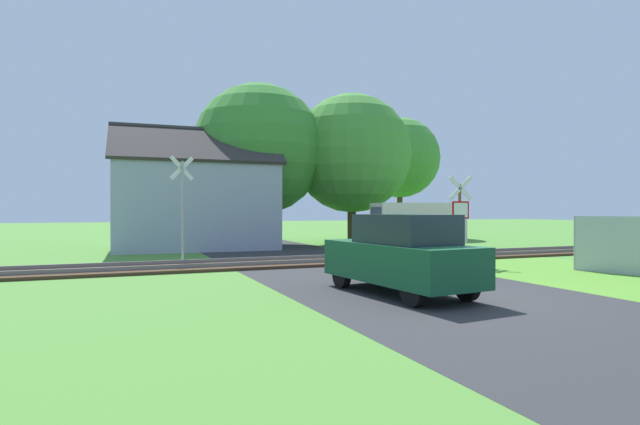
{
  "coord_description": "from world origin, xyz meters",
  "views": [
    {
      "loc": [
        -6.61,
        -8.82,
        1.86
      ],
      "look_at": [
        0.5,
        8.68,
        1.8
      ],
      "focal_mm": 28.0,
      "sensor_mm": 36.0,
      "label": 1
    }
  ],
  "objects_px": {
    "stop_sign_near": "(460,214)",
    "tree_right": "(352,154)",
    "house": "(195,203)",
    "parked_car": "(401,254)",
    "crossing_sign_far": "(182,202)",
    "tree_center": "(259,149)",
    "tree_far": "(400,158)",
    "mail_truck": "(414,224)"
  },
  "relations": [
    {
      "from": "stop_sign_near",
      "to": "tree_right",
      "type": "relative_size",
      "value": 0.36
    },
    {
      "from": "house",
      "to": "mail_truck",
      "type": "bearing_deg",
      "value": -24.2
    },
    {
      "from": "stop_sign_near",
      "to": "parked_car",
      "type": "relative_size",
      "value": 0.74
    },
    {
      "from": "stop_sign_near",
      "to": "tree_far",
      "type": "distance_m",
      "value": 19.27
    },
    {
      "from": "house",
      "to": "tree_right",
      "type": "distance_m",
      "value": 9.29
    },
    {
      "from": "stop_sign_near",
      "to": "crossing_sign_far",
      "type": "relative_size",
      "value": 0.8
    },
    {
      "from": "house",
      "to": "tree_far",
      "type": "relative_size",
      "value": 0.93
    },
    {
      "from": "house",
      "to": "mail_truck",
      "type": "distance_m",
      "value": 10.81
    },
    {
      "from": "tree_far",
      "to": "parked_car",
      "type": "relative_size",
      "value": 2.07
    },
    {
      "from": "parked_car",
      "to": "tree_far",
      "type": "bearing_deg",
      "value": 53.0
    },
    {
      "from": "tree_center",
      "to": "mail_truck",
      "type": "bearing_deg",
      "value": -44.1
    },
    {
      "from": "crossing_sign_far",
      "to": "house",
      "type": "relative_size",
      "value": 0.48
    },
    {
      "from": "stop_sign_near",
      "to": "house",
      "type": "distance_m",
      "value": 13.36
    },
    {
      "from": "crossing_sign_far",
      "to": "tree_far",
      "type": "bearing_deg",
      "value": 23.69
    },
    {
      "from": "parked_car",
      "to": "stop_sign_near",
      "type": "bearing_deg",
      "value": 35.49
    },
    {
      "from": "mail_truck",
      "to": "stop_sign_near",
      "type": "bearing_deg",
      "value": 170.49
    },
    {
      "from": "house",
      "to": "parked_car",
      "type": "height_order",
      "value": "house"
    },
    {
      "from": "house",
      "to": "mail_truck",
      "type": "xyz_separation_m",
      "value": [
        9.68,
        -4.71,
        -1.0
      ]
    },
    {
      "from": "tree_center",
      "to": "house",
      "type": "bearing_deg",
      "value": -161.66
    },
    {
      "from": "crossing_sign_far",
      "to": "house",
      "type": "distance_m",
      "value": 6.98
    },
    {
      "from": "parked_car",
      "to": "crossing_sign_far",
      "type": "bearing_deg",
      "value": 107.06
    },
    {
      "from": "stop_sign_near",
      "to": "tree_center",
      "type": "height_order",
      "value": "tree_center"
    },
    {
      "from": "tree_right",
      "to": "tree_far",
      "type": "xyz_separation_m",
      "value": [
        6.54,
        5.57,
        0.56
      ]
    },
    {
      "from": "stop_sign_near",
      "to": "crossing_sign_far",
      "type": "distance_m",
      "value": 9.77
    },
    {
      "from": "tree_right",
      "to": "parked_car",
      "type": "relative_size",
      "value": 2.05
    },
    {
      "from": "house",
      "to": "parked_car",
      "type": "distance_m",
      "value": 15.82
    },
    {
      "from": "crossing_sign_far",
      "to": "tree_center",
      "type": "distance_m",
      "value": 9.92
    },
    {
      "from": "crossing_sign_far",
      "to": "tree_center",
      "type": "relative_size",
      "value": 0.44
    },
    {
      "from": "tree_right",
      "to": "parked_car",
      "type": "bearing_deg",
      "value": -112.14
    },
    {
      "from": "house",
      "to": "tree_far",
      "type": "xyz_separation_m",
      "value": [
        15.35,
        5.97,
        3.46
      ]
    },
    {
      "from": "crossing_sign_far",
      "to": "stop_sign_near",
      "type": "bearing_deg",
      "value": -39.79
    },
    {
      "from": "crossing_sign_far",
      "to": "parked_car",
      "type": "height_order",
      "value": "crossing_sign_far"
    },
    {
      "from": "stop_sign_near",
      "to": "tree_center",
      "type": "bearing_deg",
      "value": -59.68
    },
    {
      "from": "stop_sign_near",
      "to": "tree_far",
      "type": "relative_size",
      "value": 0.36
    },
    {
      "from": "stop_sign_near",
      "to": "tree_right",
      "type": "height_order",
      "value": "tree_right"
    },
    {
      "from": "crossing_sign_far",
      "to": "parked_car",
      "type": "distance_m",
      "value": 9.59
    },
    {
      "from": "house",
      "to": "parked_car",
      "type": "xyz_separation_m",
      "value": [
        2.31,
        -15.59,
        -1.34
      ]
    },
    {
      "from": "house",
      "to": "crossing_sign_far",
      "type": "bearing_deg",
      "value": -99.72
    },
    {
      "from": "stop_sign_near",
      "to": "parked_car",
      "type": "bearing_deg",
      "value": 54.53
    },
    {
      "from": "crossing_sign_far",
      "to": "parked_car",
      "type": "bearing_deg",
      "value": -80.84
    },
    {
      "from": "house",
      "to": "mail_truck",
      "type": "height_order",
      "value": "house"
    },
    {
      "from": "tree_center",
      "to": "mail_truck",
      "type": "height_order",
      "value": "tree_center"
    }
  ]
}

